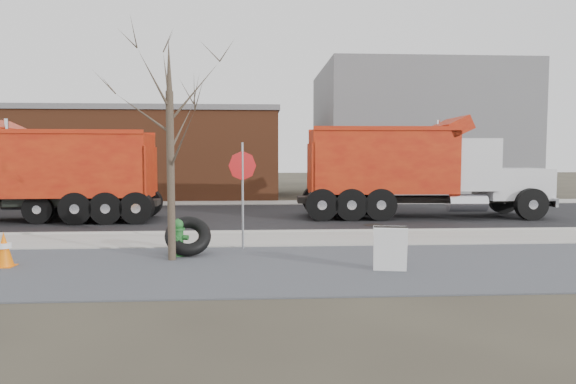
{
  "coord_description": "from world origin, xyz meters",
  "views": [
    {
      "loc": [
        -1.18,
        -14.8,
        2.51
      ],
      "look_at": [
        -0.23,
        0.72,
        1.4
      ],
      "focal_mm": 32.0,
      "sensor_mm": 36.0,
      "label": 1
    }
  ],
  "objects": [
    {
      "name": "truck_tire",
      "position": [
        -2.9,
        -1.97,
        0.51
      ],
      "size": [
        1.3,
        1.19,
        1.05
      ],
      "color": "black",
      "rests_on": "ground"
    },
    {
      "name": "sandwich_board",
      "position": [
        1.68,
        -4.07,
        0.52
      ],
      "size": [
        0.77,
        0.57,
        0.98
      ],
      "rotation": [
        0.0,
        0.0,
        -0.19
      ],
      "color": "white",
      "rests_on": "ground"
    },
    {
      "name": "road",
      "position": [
        0.0,
        6.3,
        0.01
      ],
      "size": [
        60.0,
        9.4,
        0.02
      ],
      "primitive_type": "cube",
      "color": "black",
      "rests_on": "ground"
    },
    {
      "name": "dump_truck_red_a",
      "position": [
        5.15,
        5.57,
        2.02
      ],
      "size": [
        10.03,
        3.03,
        3.99
      ],
      "rotation": [
        0.0,
        0.0,
        -0.03
      ],
      "color": "black",
      "rests_on": "ground"
    },
    {
      "name": "gravel_verge",
      "position": [
        0.0,
        -3.5,
        0.01
      ],
      "size": [
        60.0,
        5.0,
        0.03
      ],
      "primitive_type": "cube",
      "color": "slate",
      "rests_on": "ground"
    },
    {
      "name": "curb",
      "position": [
        0.0,
        1.55,
        0.06
      ],
      "size": [
        60.0,
        0.15,
        0.11
      ],
      "primitive_type": "cube",
      "color": "#9E9B93",
      "rests_on": "ground"
    },
    {
      "name": "ground",
      "position": [
        0.0,
        0.0,
        0.0
      ],
      "size": [
        120.0,
        120.0,
        0.0
      ],
      "primitive_type": "plane",
      "color": "#383328",
      "rests_on": "ground"
    },
    {
      "name": "traffic_cone_near",
      "position": [
        -6.83,
        -3.11,
        0.41
      ],
      "size": [
        0.42,
        0.42,
        0.81
      ],
      "color": "orange",
      "rests_on": "ground"
    },
    {
      "name": "building_brick",
      "position": [
        -10.0,
        17.0,
        2.65
      ],
      "size": [
        20.2,
        8.2,
        5.3
      ],
      "color": "brown",
      "rests_on": "ground"
    },
    {
      "name": "fire_hydrant",
      "position": [
        -3.14,
        -2.03,
        0.43
      ],
      "size": [
        0.54,
        0.52,
        0.94
      ],
      "rotation": [
        0.0,
        0.0,
        -0.2
      ],
      "color": "#2B722C",
      "rests_on": "ground"
    },
    {
      "name": "bare_tree",
      "position": [
        -3.2,
        -2.6,
        3.3
      ],
      "size": [
        3.2,
        3.2,
        5.2
      ],
      "color": "#382D23",
      "rests_on": "ground"
    },
    {
      "name": "dump_truck_red_b",
      "position": [
        -9.11,
        5.03,
        1.93
      ],
      "size": [
        9.06,
        2.87,
        3.79
      ],
      "rotation": [
        0.0,
        0.0,
        3.18
      ],
      "color": "black",
      "rests_on": "ground"
    },
    {
      "name": "building_grey",
      "position": [
        9.0,
        18.0,
        4.0
      ],
      "size": [
        12.0,
        10.0,
        8.0
      ],
      "color": "slate",
      "rests_on": "ground"
    },
    {
      "name": "far_sidewalk",
      "position": [
        0.0,
        12.0,
        0.03
      ],
      "size": [
        60.0,
        2.0,
        0.06
      ],
      "primitive_type": "cube",
      "color": "#9E9B93",
      "rests_on": "ground"
    },
    {
      "name": "stop_sign",
      "position": [
        -1.55,
        -1.23,
        1.94
      ],
      "size": [
        0.73,
        0.32,
        2.85
      ],
      "rotation": [
        0.0,
        0.0,
        -0.01
      ],
      "color": "gray",
      "rests_on": "ground"
    },
    {
      "name": "sidewalk",
      "position": [
        0.0,
        0.25,
        0.03
      ],
      "size": [
        60.0,
        2.5,
        0.06
      ],
      "primitive_type": "cube",
      "color": "#9E9B93",
      "rests_on": "ground"
    }
  ]
}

